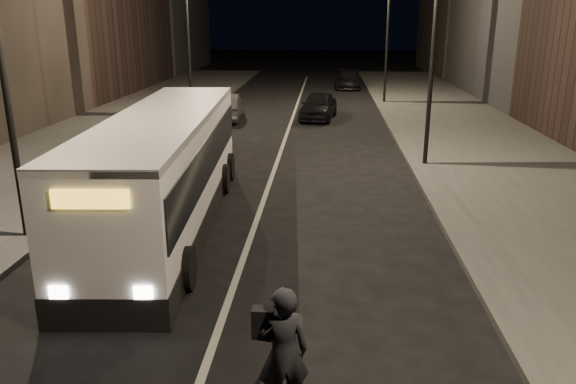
% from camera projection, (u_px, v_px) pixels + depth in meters
% --- Properties ---
extents(ground, '(180.00, 180.00, 0.00)m').
position_uv_depth(ground, '(217.00, 334.00, 10.02)').
color(ground, black).
rests_on(ground, ground).
extents(sidewalk_right, '(7.00, 70.00, 0.16)m').
position_uv_depth(sidewalk_right, '(489.00, 154.00, 22.77)').
color(sidewalk_right, '#3A3937').
rests_on(sidewalk_right, ground).
extents(sidewalk_left, '(7.00, 70.00, 0.16)m').
position_uv_depth(sidewalk_left, '(82.00, 148.00, 23.87)').
color(sidewalk_left, '#3A3937').
rests_on(sidewalk_left, ground).
extents(streetlight_right_mid, '(1.20, 0.44, 8.12)m').
position_uv_depth(streetlight_right_mid, '(428.00, 18.00, 19.50)').
color(streetlight_right_mid, black).
rests_on(streetlight_right_mid, sidewalk_right).
extents(streetlight_right_far, '(1.20, 0.44, 8.12)m').
position_uv_depth(streetlight_right_far, '(384.00, 17.00, 34.73)').
color(streetlight_right_far, black).
rests_on(streetlight_right_far, sidewalk_right).
extents(streetlight_left_near, '(1.20, 0.44, 8.12)m').
position_uv_depth(streetlight_left_near, '(7.00, 19.00, 12.57)').
color(streetlight_left_near, black).
rests_on(streetlight_left_near, sidewalk_left).
extents(streetlight_left_far, '(1.20, 0.44, 8.12)m').
position_uv_depth(streetlight_left_far, '(192.00, 18.00, 29.71)').
color(streetlight_left_far, black).
rests_on(streetlight_left_far, sidewalk_left).
extents(city_bus, '(3.16, 11.33, 3.02)m').
position_uv_depth(city_bus, '(166.00, 165.00, 14.92)').
color(city_bus, white).
rests_on(city_bus, ground).
extents(cyclist_on_bicycle, '(1.14, 2.05, 2.24)m').
position_uv_depth(cyclist_on_bicycle, '(284.00, 384.00, 7.45)').
color(cyclist_on_bicycle, black).
rests_on(cyclist_on_bicycle, ground).
extents(car_near, '(2.29, 4.47, 1.46)m').
position_uv_depth(car_near, '(318.00, 106.00, 30.83)').
color(car_near, black).
rests_on(car_near, ground).
extents(car_mid, '(1.98, 4.55, 1.46)m').
position_uv_depth(car_mid, '(225.00, 107.00, 30.44)').
color(car_mid, '#38373A').
rests_on(car_mid, ground).
extents(car_far, '(2.04, 4.77, 1.37)m').
position_uv_depth(car_far, '(349.00, 79.00, 44.20)').
color(car_far, black).
rests_on(car_far, ground).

